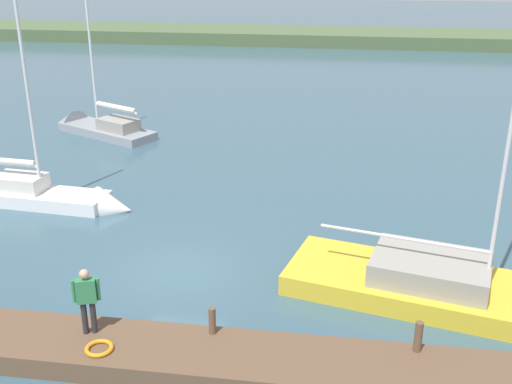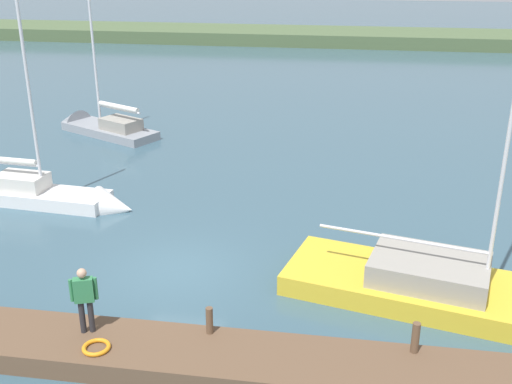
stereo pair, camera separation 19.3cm
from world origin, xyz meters
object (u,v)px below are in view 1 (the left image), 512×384
Objects in this scene: life_ring_buoy at (99,348)px; person_on_dock at (87,297)px; mooring_post_far at (418,337)px; sailboat_outer_mooring at (94,130)px; sailboat_far_left at (55,200)px; mooring_post_near at (212,321)px.

person_on_dock is at bearing -53.91° from life_ring_buoy.
mooring_post_far is at bearing -171.71° from life_ring_buoy.
mooring_post_far is at bearing 157.31° from sailboat_outer_mooring.
sailboat_far_left is at bearing -32.51° from mooring_post_far.
life_ring_buoy is 10.58m from sailboat_far_left.
sailboat_far_left reaches higher than mooring_post_far.
sailboat_far_left is (-2.39, 9.68, 0.11)m from sailboat_outer_mooring.
mooring_post_far is 14.97m from sailboat_far_left.
sailboat_far_left is 5.16× the size of person_on_dock.
life_ring_buoy is (7.23, 1.05, -0.33)m from mooring_post_far.
mooring_post_near is at bearing 0.00° from mooring_post_far.
life_ring_buoy is 1.23m from person_on_dock.
sailboat_outer_mooring reaches higher than person_on_dock.
mooring_post_far is 23.24m from sailboat_outer_mooring.
sailboat_outer_mooring is (15.01, -17.72, -0.79)m from mooring_post_far.
sailboat_outer_mooring is 19.60m from person_on_dock.
sailboat_outer_mooring is at bearing -60.03° from mooring_post_near.
person_on_dock reaches higher than mooring_post_far.
mooring_post_near is at bearing 147.01° from sailboat_outer_mooring.
sailboat_outer_mooring reaches higher than life_ring_buoy.
mooring_post_far is 0.45× the size of person_on_dock.
person_on_dock is at bearing -55.00° from sailboat_far_left.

